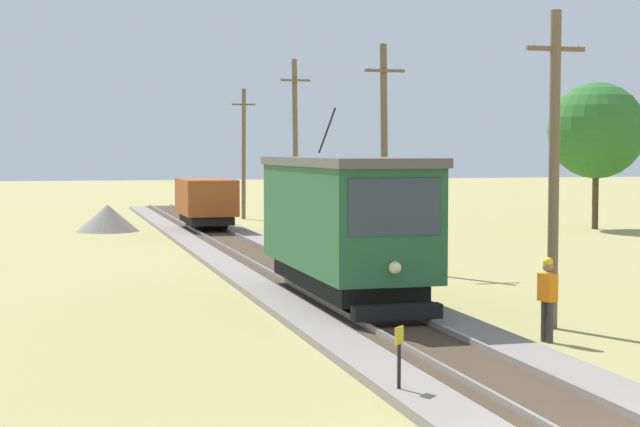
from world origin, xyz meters
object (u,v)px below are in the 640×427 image
Objects in this scene: utility_pole_mid at (384,154)px; trackside_signal_marker at (399,359)px; utility_pole_near_tram at (554,166)px; track_worker at (547,295)px; red_tram at (344,221)px; utility_pole_far at (295,146)px; utility_pole_distant at (244,152)px; tree_left_near at (596,131)px; gravel_pile at (108,218)px; freight_car at (206,201)px.

utility_pole_mid is 18.46m from trackside_signal_marker.
track_worker is (-0.90, -1.50, -2.66)m from utility_pole_near_tram.
trackside_signal_marker is (-5.50, -5.35, -2.98)m from utility_pole_near_tram.
utility_pole_far reaches higher than red_tram.
utility_pole_distant is at bearing 82.77° from trackside_signal_marker.
tree_left_near is (19.63, 21.61, 2.84)m from red_tram.
red_tram is 2.74× the size of gravel_pile.
tree_left_near is (24.21, -4.77, 4.36)m from gravel_pile.
tree_left_near is at bearing 58.30° from utility_pole_near_tram.
utility_pole_near_tram is at bearing 44.23° from trackside_signal_marker.
utility_pole_near_tram is at bearing 44.91° from track_worker.
freight_car is 0.73× the size of utility_pole_near_tram.
utility_pole_mid is 0.92× the size of utility_pole_far.
tree_left_near reaches higher than freight_car.
red_tram is 1.13× the size of utility_pole_mid.
utility_pole_mid reaches higher than track_worker.
utility_pole_near_tram reaches higher than track_worker.
track_worker is (2.75, -5.76, -1.21)m from red_tram.
red_tram reaches higher than gravel_pile.
tree_left_near is at bearing 3.39° from utility_pole_far.
utility_pole_far is 6.96× the size of trackside_signal_marker.
utility_pole_mid is 20.66m from gravel_pile.
utility_pole_near_tram is (3.65, -4.26, 1.45)m from red_tram.
tree_left_near reaches higher than gravel_pile.
freight_car is at bearing 86.87° from trackside_signal_marker.
utility_pole_far is at bearing 90.00° from utility_pole_near_tram.
red_tram is 1.20× the size of utility_pole_near_tram.
trackside_signal_marker is at bearing -85.66° from gravel_pile.
utility_pole_near_tram is 24.93m from utility_pole_far.
trackside_signal_marker is 0.16× the size of tree_left_near.
track_worker is 32.41m from tree_left_near.
utility_pole_mid is at bearing 64.66° from red_tram.
red_tram is at bearing 79.11° from trackside_signal_marker.
utility_pole_distant is 2.44× the size of gravel_pile.
utility_pole_mid is at bearing -90.00° from utility_pole_far.
red_tram is at bearing 101.34° from track_worker.
utility_pole_near_tram is at bearing -90.00° from utility_pole_mid.
utility_pole_distant is at bearing 90.00° from utility_pole_far.
gravel_pile is at bearing 113.78° from utility_pole_mid.
trackside_signal_marker is (-1.85, -9.61, -1.53)m from red_tram.
trackside_signal_marker is 38.15m from tree_left_near.
track_worker is at bearing -84.74° from freight_car.
utility_pole_near_tram is at bearing -82.67° from freight_car.
freight_car is 20.09m from tree_left_near.
gravel_pile is (-4.58, 2.24, -0.89)m from freight_car.
utility_pole_far is (0.00, 12.96, 0.31)m from utility_pole_mid.
red_tram is at bearing 130.56° from utility_pole_near_tram.
freight_car is at bearing 136.41° from utility_pole_far.
red_tram is 1.12× the size of utility_pole_distant.
utility_pole_distant is 43.83m from trackside_signal_marker.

